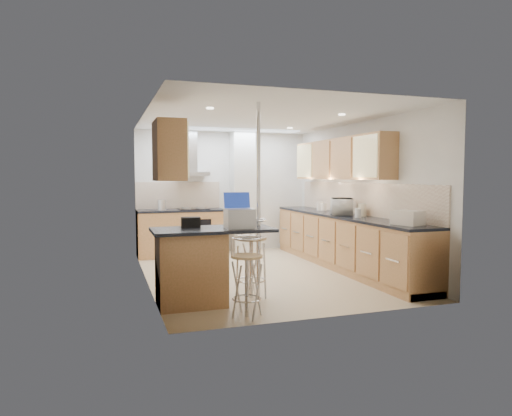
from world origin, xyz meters
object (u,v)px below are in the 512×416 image
object	(u,v)px
bread_bin	(408,218)
laptop	(240,219)
microwave	(342,207)
bar_stool_near	(247,277)
bar_stool_end	(251,258)

from	to	relation	value
bread_bin	laptop	bearing A→B (deg)	157.73
laptop	bread_bin	bearing A→B (deg)	-2.38
microwave	bar_stool_near	xyz separation A→B (m)	(-2.33, -2.06, -0.60)
bar_stool_end	bread_bin	bearing A→B (deg)	-45.61
laptop	bar_stool_end	xyz separation A→B (m)	(0.22, 0.22, -0.54)
laptop	bar_stool_end	bearing A→B (deg)	47.05
microwave	bar_stool_end	size ratio (longest dim) A/B	0.49
microwave	laptop	world-z (taller)	microwave
bar_stool_end	bread_bin	size ratio (longest dim) A/B	2.82
bar_stool_end	bread_bin	world-z (taller)	bread_bin
bar_stool_near	bread_bin	distance (m)	2.48
microwave	laptop	size ratio (longest dim) A/B	1.47
bar_stool_end	microwave	bearing A→B (deg)	-2.62
bar_stool_near	laptop	bearing A→B (deg)	99.40
microwave	bar_stool_end	bearing A→B (deg)	145.58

